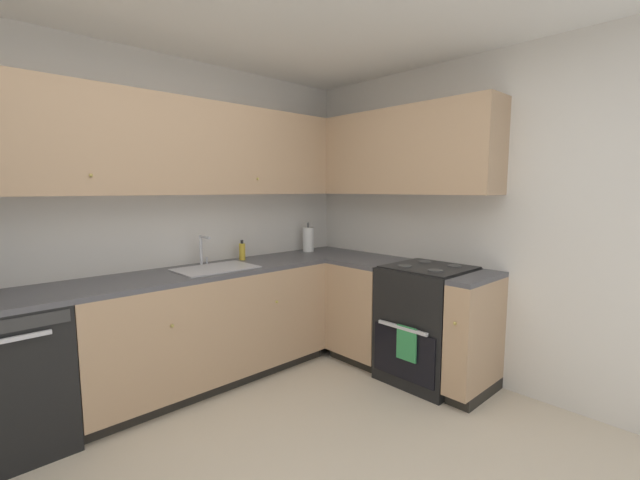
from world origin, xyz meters
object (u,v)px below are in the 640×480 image
(dishwasher, at_px, (8,378))
(soap_bottle, at_px, (242,251))
(paper_towel_roll, at_px, (308,239))
(oven_range, at_px, (428,323))

(dishwasher, xyz_separation_m, soap_bottle, (1.73, 0.18, 0.55))
(soap_bottle, distance_m, paper_towel_roll, 0.76)
(dishwasher, bearing_deg, oven_range, -24.03)
(soap_bottle, bearing_deg, dishwasher, -174.04)
(oven_range, height_order, soap_bottle, soap_bottle)
(dishwasher, relative_size, soap_bottle, 5.02)
(soap_bottle, relative_size, paper_towel_roll, 0.59)
(dishwasher, relative_size, paper_towel_roll, 2.95)
(oven_range, height_order, paper_towel_roll, paper_towel_roll)
(soap_bottle, bearing_deg, oven_range, -56.92)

